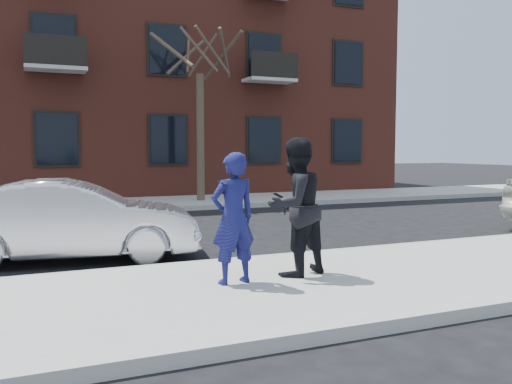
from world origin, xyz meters
name	(u,v)px	position (x,y,z in m)	size (l,w,h in m)	color
ground	(116,309)	(0.00, 0.00, 0.00)	(100.00, 100.00, 0.00)	black
near_sidewalk	(119,308)	(0.00, -0.25, 0.07)	(50.00, 3.50, 0.15)	gray
near_curb	(99,275)	(0.00, 1.55, 0.07)	(50.00, 0.10, 0.15)	#999691
far_sidewalk	(59,207)	(0.00, 11.25, 0.07)	(50.00, 3.50, 0.15)	gray
far_curb	(62,214)	(0.00, 9.45, 0.07)	(50.00, 0.10, 0.15)	#999691
apartment_building	(95,49)	(2.00, 18.00, 6.16)	(24.30, 10.30, 12.30)	maroon
street_tree	(200,38)	(4.50, 11.00, 5.52)	(3.60, 3.60, 6.80)	#32251D
silver_sedan	(73,221)	(-0.22, 3.05, 0.68)	(1.44, 4.14, 1.36)	silver
man_hoodie	(233,218)	(1.50, 0.04, 0.99)	(0.67, 0.52, 1.69)	navy
man_peacoat	(295,207)	(2.45, 0.15, 1.09)	(1.09, 0.96, 1.88)	black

